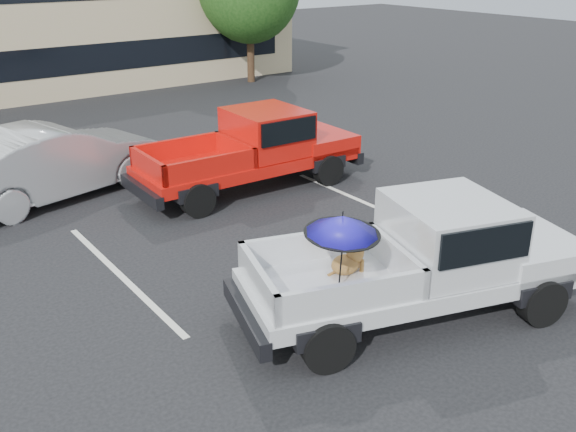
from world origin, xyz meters
The scene contains 7 objects.
ground centered at (0.00, 0.00, 0.00)m, with size 90.00×90.00×0.00m, color black.
stripe_left centered at (-3.00, 2.00, 0.00)m, with size 0.12×5.00×0.01m, color silver.
stripe_right centered at (3.00, 2.00, 0.00)m, with size 0.12×5.00×0.01m, color silver.
motel_building centered at (2.00, 20.99, 3.21)m, with size 20.40×8.40×6.30m.
silver_pickup centered at (0.55, -2.10, 1.05)m, with size 6.01×3.54×2.06m.
red_pickup centered at (1.75, 4.49, 1.03)m, with size 5.76×2.24×1.88m.
silver_sedan centered at (-2.55, 6.74, 0.86)m, with size 1.82×5.22×1.72m, color #A2A4A9.
Camera 1 is at (-6.64, -8.03, 5.42)m, focal length 40.00 mm.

